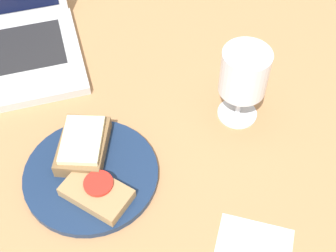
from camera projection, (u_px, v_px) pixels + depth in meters
wooden_table at (137, 136)px, 85.42cm from camera, size 140.00×140.00×3.00cm
plate at (91, 174)px, 77.86cm from camera, size 22.43×22.43×1.24cm
sandwich_with_cheese at (83, 145)px, 78.83cm from camera, size 11.36×13.46×3.52cm
sandwich_with_tomato at (97, 192)px, 73.83cm from camera, size 11.93×12.23×2.43cm
wine_glass at (244, 75)px, 78.76cm from camera, size 8.28×8.28×15.12cm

